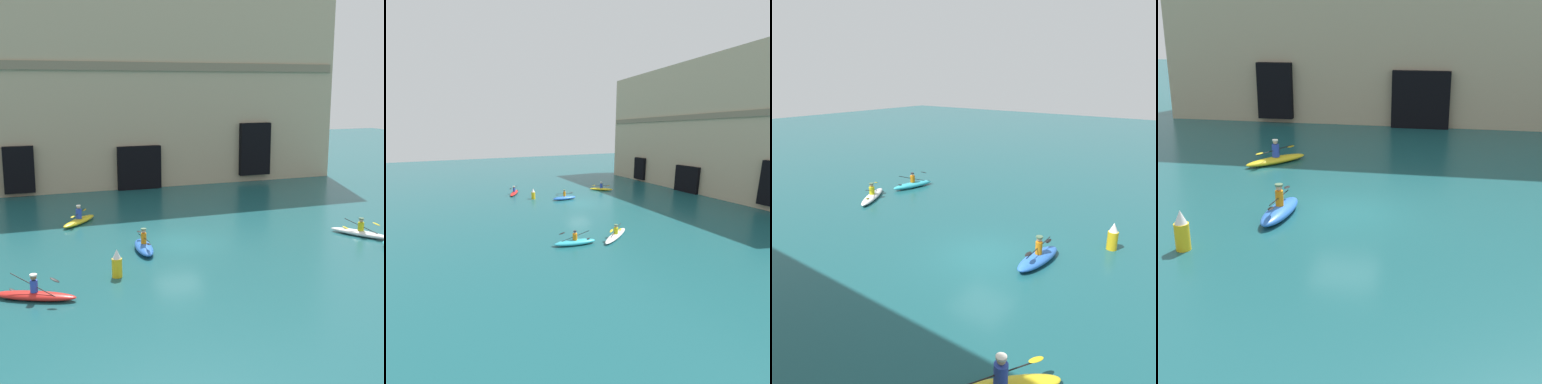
{
  "view_description": "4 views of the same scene",
  "coord_description": "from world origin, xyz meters",
  "views": [
    {
      "loc": [
        -8.76,
        -26.21,
        8.38
      ],
      "look_at": [
        1.35,
        1.62,
        2.39
      ],
      "focal_mm": 50.0,
      "sensor_mm": 36.0,
      "label": 1
    },
    {
      "loc": [
        24.77,
        -13.33,
        7.72
      ],
      "look_at": [
        -0.93,
        0.35,
        1.05
      ],
      "focal_mm": 24.0,
      "sensor_mm": 36.0,
      "label": 2
    },
    {
      "loc": [
        -8.11,
        12.21,
        7.5
      ],
      "look_at": [
        2.2,
        -1.48,
        2.12
      ],
      "focal_mm": 35.0,
      "sensor_mm": 36.0,
      "label": 3
    },
    {
      "loc": [
        3.42,
        -17.68,
        6.84
      ],
      "look_at": [
        0.39,
        -1.02,
        1.14
      ],
      "focal_mm": 50.0,
      "sensor_mm": 36.0,
      "label": 4
    }
  ],
  "objects": [
    {
      "name": "ground_plane",
      "position": [
        0.0,
        0.0,
        0.0
      ],
      "size": [
        120.0,
        120.0,
        0.0
      ],
      "primitive_type": "plane",
      "color": "#195156"
    },
    {
      "name": "cliff_bluff",
      "position": [
        2.48,
        19.56,
        8.34
      ],
      "size": [
        34.71,
        8.48,
        16.74
      ],
      "color": "tan",
      "rests_on": "ground"
    },
    {
      "name": "kayak_yellow",
      "position": [
        -4.45,
        5.88,
        0.23
      ],
      "size": [
        2.62,
        2.88,
        1.16
      ],
      "rotation": [
        0.0,
        0.0,
        4.0
      ],
      "color": "yellow",
      "rests_on": "ground"
    },
    {
      "name": "kayak_cyan",
      "position": [
        9.75,
        -5.58,
        0.23
      ],
      "size": [
        1.34,
        3.07,
        1.06
      ],
      "rotation": [
        0.0,
        0.0,
        1.34
      ],
      "color": "#33B2C6",
      "rests_on": "ground"
    },
    {
      "name": "kayak_blue",
      "position": [
        -2.15,
        -0.83,
        0.25
      ],
      "size": [
        1.05,
        2.9,
        1.21
      ],
      "rotation": [
        0.0,
        0.0,
        1.49
      ],
      "color": "blue",
      "rests_on": "ground"
    },
    {
      "name": "kayak_white",
      "position": [
        10.03,
        -2.24,
        0.21
      ],
      "size": [
        2.4,
        3.35,
        1.04
      ],
      "rotation": [
        0.0,
        0.0,
        2.12
      ],
      "color": "white",
      "rests_on": "ground"
    },
    {
      "name": "kayak_red",
      "position": [
        -7.83,
        -5.39,
        0.21
      ],
      "size": [
        3.39,
        2.16,
        1.06
      ],
      "rotation": [
        0.0,
        0.0,
        2.68
      ],
      "color": "red",
      "rests_on": "ground"
    },
    {
      "name": "marker_buoy",
      "position": [
        -4.21,
        -4.0,
        0.59
      ],
      "size": [
        0.46,
        0.46,
        1.28
      ],
      "color": "yellow",
      "rests_on": "ground"
    }
  ]
}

